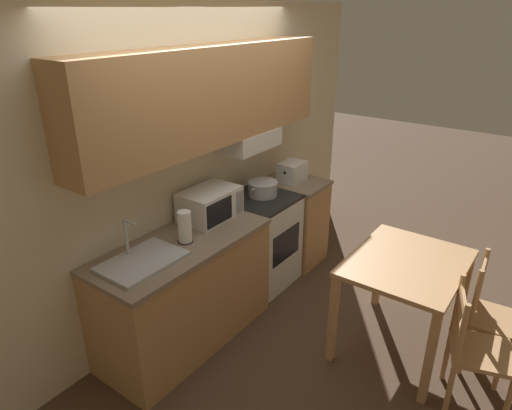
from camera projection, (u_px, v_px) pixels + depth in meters
ground_plane at (206, 292)px, 4.34m from camera, size 16.00×16.00×0.00m
wall_back at (204, 133)px, 3.69m from camera, size 4.97×0.38×2.55m
lower_counter_main at (185, 292)px, 3.58m from camera, size 1.46×0.64×0.89m
lower_counter_right_stub at (293, 220)px, 4.78m from camera, size 0.50×0.64×0.89m
stove_range at (260, 240)px, 4.37m from camera, size 0.62×0.59×0.89m
cooking_pot at (263, 188)px, 4.22m from camera, size 0.36×0.28×0.14m
microwave at (210, 204)px, 3.75m from camera, size 0.48×0.34×0.25m
toaster at (292, 172)px, 4.56m from camera, size 0.28×0.22×0.19m
sink_basin at (142, 260)px, 3.12m from camera, size 0.56×0.38×0.29m
paper_towel_roll at (185, 227)px, 3.36m from camera, size 0.12×0.12×0.25m
dining_table at (406, 275)px, 3.41m from camera, size 0.96×0.78×0.78m
chair_left_of_table at (475, 351)px, 2.98m from camera, size 0.48×0.48×0.89m
chair_right_of_table at (493, 318)px, 3.29m from camera, size 0.41×0.41×0.89m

